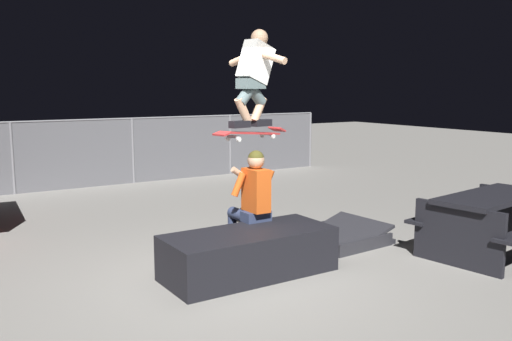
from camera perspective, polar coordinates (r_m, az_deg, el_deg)
name	(u,v)px	position (r m, az deg, el deg)	size (l,w,h in m)	color
ground_plane	(233,280)	(6.03, -2.44, -11.24)	(40.00, 40.00, 0.00)	gray
ledge_box_main	(249,253)	(6.09, -0.73, -8.58)	(1.89, 0.80, 0.49)	black
person_sitting_on_ledge	(251,199)	(6.50, -0.51, -2.96)	(0.59, 0.75, 1.33)	#2D3856
skateboard	(251,133)	(6.41, -0.53, 3.89)	(1.04, 0.43, 0.13)	#B72D2D
skater_airborne	(254,74)	(6.43, -0.17, 10.04)	(0.64, 0.88, 1.12)	black
kicker_ramp	(340,238)	(7.48, 8.73, -6.92)	(1.14, 1.09, 0.34)	#28282D
picnic_table_back	(491,214)	(7.37, 23.22, -4.21)	(1.87, 1.57, 0.75)	black
fence_back	(76,152)	(11.75, -18.17, 1.85)	(12.05, 0.05, 1.41)	slate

